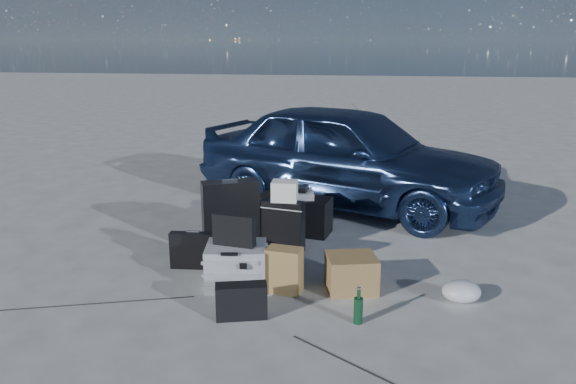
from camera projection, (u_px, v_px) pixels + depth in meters
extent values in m
plane|color=#B5B6B1|center=(277.00, 290.00, 4.74)|extent=(60.00, 60.00, 0.00)
imported|color=navy|center=(347.00, 155.00, 7.03)|extent=(4.09, 2.86, 1.29)
cube|color=#9DA0A2|center=(236.00, 265.00, 4.78)|extent=(0.56, 0.48, 0.36)
cube|color=black|center=(234.00, 230.00, 4.70)|extent=(0.37, 0.15, 0.27)
cube|color=black|center=(194.00, 250.00, 5.16)|extent=(0.44, 0.13, 0.34)
cube|color=black|center=(231.00, 216.00, 5.54)|extent=(0.58, 0.40, 0.71)
cube|color=black|center=(282.00, 226.00, 5.56)|extent=(0.45, 0.24, 0.52)
cube|color=silver|center=(285.00, 191.00, 5.48)|extent=(0.25, 0.21, 0.20)
cube|color=black|center=(294.00, 215.00, 6.13)|extent=(0.84, 0.48, 0.40)
cube|color=silver|center=(294.00, 194.00, 6.05)|extent=(0.46, 0.38, 0.07)
cube|color=black|center=(296.00, 188.00, 6.05)|extent=(0.27, 0.20, 0.06)
cube|color=olive|center=(284.00, 270.00, 4.66)|extent=(0.31, 0.22, 0.39)
cube|color=brown|center=(351.00, 273.00, 4.70)|extent=(0.48, 0.44, 0.30)
ellipsoid|color=silver|center=(461.00, 291.00, 4.51)|extent=(0.35, 0.32, 0.17)
cube|color=black|center=(241.00, 301.00, 4.24)|extent=(0.41, 0.24, 0.27)
cylinder|color=#0D331B|center=(358.00, 306.00, 4.15)|extent=(0.07, 0.07, 0.27)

